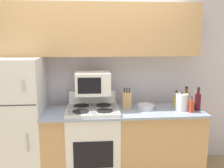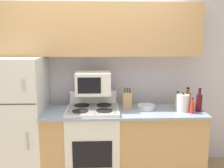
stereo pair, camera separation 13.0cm
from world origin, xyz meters
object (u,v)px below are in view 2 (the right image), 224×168
bottle_cooking_spray (177,101)px  kettle (183,103)px  microwave (93,83)px  bowl (146,107)px  refrigerator (17,118)px  stove (93,142)px  bottle_soy_sauce (182,101)px  bottle_whiskey (187,100)px  bottle_wine_red (199,102)px  knife_block (127,100)px  bottle_hot_sauce (192,107)px

bottle_cooking_spray → kettle: 0.17m
microwave → bowl: microwave is taller
refrigerator → microwave: (1.00, 0.03, 0.46)m
refrigerator → stove: 1.04m
bottle_soy_sauce → kettle: bearing=-107.8°
bowl → bottle_whiskey: (0.55, 0.05, 0.08)m
bottle_cooking_spray → bottle_soy_sauce: 0.13m
kettle → bottle_wine_red: bearing=-4.8°
refrigerator → bottle_cooking_spray: (2.11, 0.04, 0.20)m
microwave → bottle_cooking_spray: 1.14m
bottle_wine_red → kettle: bottle_wine_red is taller
bottle_wine_red → bottle_cooking_spray: (-0.22, 0.18, -0.03)m
bottle_soy_sauce → bottle_cooking_spray: bearing=-138.1°
refrigerator → bottle_wine_red: refrigerator is taller
stove → bottle_wine_red: bottle_wine_red is taller
knife_block → bottle_cooking_spray: knife_block is taller
microwave → bottle_whiskey: 1.26m
bottle_wine_red → bottle_cooking_spray: bearing=140.9°
stove → bottle_cooking_spray: 1.24m
bottle_wine_red → bottle_whiskey: (-0.10, 0.15, -0.01)m
microwave → bowl: (0.69, -0.07, -0.31)m
bottle_wine_red → stove: bearing=177.2°
stove → microwave: microwave is taller
knife_block → bottle_wine_red: 0.91m
refrigerator → bottle_soy_sauce: refrigerator is taller
bottle_cooking_spray → refrigerator: bearing=-178.9°
microwave → kettle: size_ratio=1.84×
bottle_cooking_spray → kettle: size_ratio=0.92×
microwave → bowl: size_ratio=1.92×
refrigerator → knife_block: (1.44, 0.03, 0.22)m
knife_block → kettle: knife_block is taller
knife_block → kettle: bearing=-12.1°
bottle_wine_red → bottle_hot_sauce: bearing=-142.4°
stove → bottle_soy_sauce: bearing=9.4°
refrigerator → bottle_whiskey: (2.23, 0.01, 0.22)m
microwave → bottle_soy_sauce: microwave is taller
bottle_cooking_spray → bottle_whiskey: size_ratio=0.79×
bowl → bottle_soy_sauce: bottle_soy_sauce is taller
refrigerator → bottle_hot_sauce: size_ratio=7.91×
bottle_hot_sauce → bottle_cooking_spray: bearing=110.8°
bottle_soy_sauce → kettle: size_ratio=0.75×
bottle_soy_sauce → bottle_hot_sauce: size_ratio=0.90×
knife_block → bottle_whiskey: size_ratio=0.98×
stove → bottle_cooking_spray: bearing=5.8°
bottle_whiskey → bottle_cooking_spray: bearing=166.1°
bottle_hot_sauce → bowl: bearing=159.9°
microwave → knife_block: microwave is taller
refrigerator → bottle_wine_red: (2.33, -0.14, 0.23)m
knife_block → bottle_hot_sauce: 0.82m
knife_block → refrigerator: bearing=-179.0°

